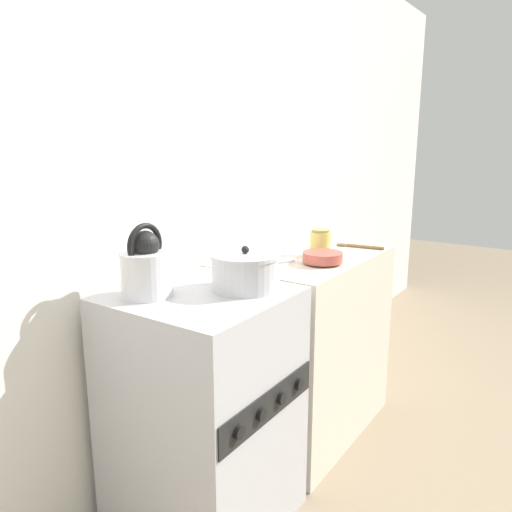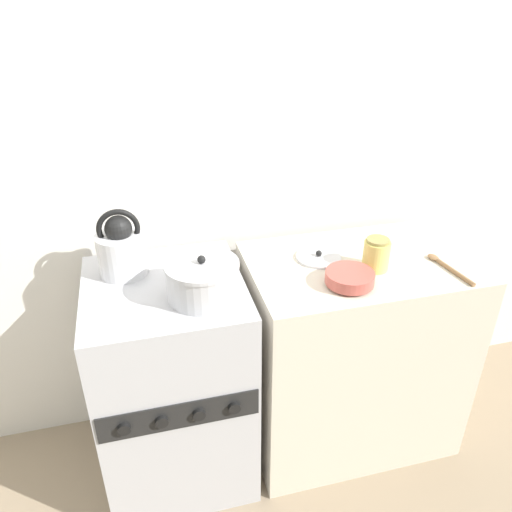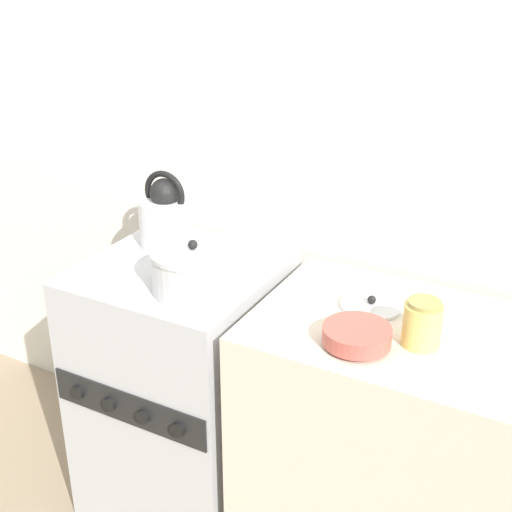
{
  "view_description": "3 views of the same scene",
  "coord_description": "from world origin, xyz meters",
  "px_view_note": "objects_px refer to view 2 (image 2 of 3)",
  "views": [
    {
      "loc": [
        -1.28,
        -0.82,
        1.43
      ],
      "look_at": [
        0.32,
        0.27,
        0.98
      ],
      "focal_mm": 35.0,
      "sensor_mm": 36.0,
      "label": 1
    },
    {
      "loc": [
        -0.06,
        -1.24,
        1.85
      ],
      "look_at": [
        0.34,
        0.28,
        0.98
      ],
      "focal_mm": 35.0,
      "sensor_mm": 36.0,
      "label": 2
    },
    {
      "loc": [
        1.16,
        -1.34,
        1.87
      ],
      "look_at": [
        0.28,
        0.28,
        1.01
      ],
      "focal_mm": 50.0,
      "sensor_mm": 36.0,
      "label": 3
    }
  ],
  "objects_px": {
    "cooking_pot": "(203,280)",
    "storage_jar": "(376,254)",
    "stove": "(173,381)",
    "enamel_bowl": "(350,278)",
    "loose_pot_lid": "(319,257)",
    "kettle": "(122,248)"
  },
  "relations": [
    {
      "from": "cooking_pot",
      "to": "storage_jar",
      "type": "bearing_deg",
      "value": 3.16
    },
    {
      "from": "stove",
      "to": "cooking_pot",
      "type": "height_order",
      "value": "cooking_pot"
    },
    {
      "from": "kettle",
      "to": "loose_pot_lid",
      "type": "bearing_deg",
      "value": -5.29
    },
    {
      "from": "kettle",
      "to": "enamel_bowl",
      "type": "bearing_deg",
      "value": -19.79
    },
    {
      "from": "stove",
      "to": "storage_jar",
      "type": "distance_m",
      "value": 0.94
    },
    {
      "from": "stove",
      "to": "enamel_bowl",
      "type": "bearing_deg",
      "value": -13.09
    },
    {
      "from": "stove",
      "to": "loose_pot_lid",
      "type": "xyz_separation_m",
      "value": [
        0.61,
        0.06,
        0.45
      ]
    },
    {
      "from": "enamel_bowl",
      "to": "loose_pot_lid",
      "type": "bearing_deg",
      "value": 99.93
    },
    {
      "from": "loose_pot_lid",
      "to": "enamel_bowl",
      "type": "bearing_deg",
      "value": -80.07
    },
    {
      "from": "enamel_bowl",
      "to": "storage_jar",
      "type": "height_order",
      "value": "storage_jar"
    },
    {
      "from": "cooking_pot",
      "to": "storage_jar",
      "type": "xyz_separation_m",
      "value": [
        0.66,
        0.04,
        -0.01
      ]
    },
    {
      "from": "cooking_pot",
      "to": "loose_pot_lid",
      "type": "height_order",
      "value": "cooking_pot"
    },
    {
      "from": "storage_jar",
      "to": "loose_pot_lid",
      "type": "relative_size",
      "value": 0.71
    },
    {
      "from": "loose_pot_lid",
      "to": "storage_jar",
      "type": "bearing_deg",
      "value": -35.5
    },
    {
      "from": "cooking_pot",
      "to": "storage_jar",
      "type": "distance_m",
      "value": 0.66
    },
    {
      "from": "enamel_bowl",
      "to": "loose_pot_lid",
      "type": "xyz_separation_m",
      "value": [
        -0.04,
        0.21,
        -0.02
      ]
    },
    {
      "from": "kettle",
      "to": "storage_jar",
      "type": "bearing_deg",
      "value": -12.03
    },
    {
      "from": "kettle",
      "to": "enamel_bowl",
      "type": "distance_m",
      "value": 0.83
    },
    {
      "from": "loose_pot_lid",
      "to": "cooking_pot",
      "type": "bearing_deg",
      "value": -161.3
    },
    {
      "from": "enamel_bowl",
      "to": "kettle",
      "type": "bearing_deg",
      "value": 160.21
    },
    {
      "from": "enamel_bowl",
      "to": "stove",
      "type": "bearing_deg",
      "value": 166.91
    },
    {
      "from": "stove",
      "to": "cooking_pot",
      "type": "xyz_separation_m",
      "value": [
        0.13,
        -0.1,
        0.52
      ]
    }
  ]
}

